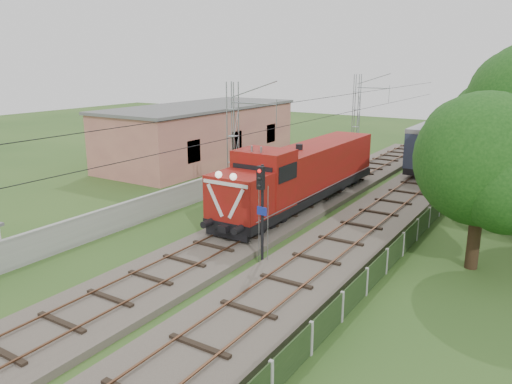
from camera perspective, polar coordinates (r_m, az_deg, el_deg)
The scene contains 12 objects.
ground at distance 20.92m, azimuth -14.92°, elevation -11.79°, with size 140.00×140.00×0.00m, color #294C1C.
track_main at distance 25.64m, azimuth -3.43°, elevation -5.80°, with size 4.20×70.00×0.45m.
track_side at distance 34.86m, azimuth 16.08°, elevation -0.77°, with size 4.20×80.00×0.45m.
catenary at distance 30.23m, azimuth -2.55°, elevation 4.99°, with size 3.31×70.00×8.00m.
boundary_wall at distance 33.05m, azimuth -7.55°, elevation -0.13°, with size 0.25×40.00×1.50m, color #9E9E99.
station_building at distance 47.08m, azimuth -6.26°, elevation 6.70°, with size 8.40×20.40×5.22m.
fence at distance 18.68m, azimuth 9.77°, elevation -12.81°, with size 0.12×32.00×1.20m.
locomotive at distance 31.91m, azimuth 5.29°, elevation 2.14°, with size 2.98×17.03×4.32m.
coach_rake at distance 95.51m, azimuth 27.17°, elevation 9.19°, with size 3.05×113.95×3.52m.
signal_post at distance 22.21m, azimuth 0.62°, elevation -0.66°, with size 0.53×0.41×4.76m.
tree_a at distance 23.72m, azimuth 24.70°, elevation 3.22°, with size 6.17×5.87×7.99m.
tree_c at distance 35.97m, azimuth 25.88°, elevation 6.78°, with size 6.30×6.00×8.16m.
Camera 1 is at (14.11, -12.42, 9.19)m, focal length 35.00 mm.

